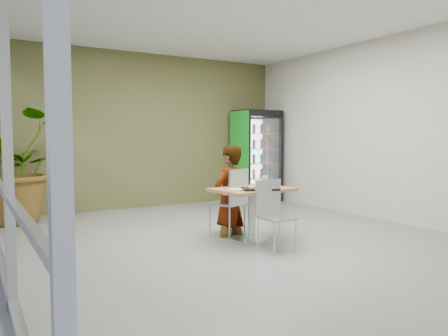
{
  "coord_description": "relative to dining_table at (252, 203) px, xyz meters",
  "views": [
    {
      "loc": [
        -3.29,
        -5.18,
        1.46
      ],
      "look_at": [
        0.03,
        0.44,
        1.0
      ],
      "focal_mm": 35.0,
      "sensor_mm": 36.0,
      "label": 1
    }
  ],
  "objects": [
    {
      "name": "room_envelope",
      "position": [
        -0.13,
        0.16,
        1.06
      ],
      "size": [
        6.0,
        7.0,
        3.2
      ],
      "primitive_type": null,
      "color": "beige",
      "rests_on": "ground"
    },
    {
      "name": "potted_plant",
      "position": [
        -2.71,
        3.2,
        0.43
      ],
      "size": [
        2.18,
        2.05,
        1.93
      ],
      "primitive_type": "imported",
      "rotation": [
        0.0,
        0.0,
        0.4
      ],
      "color": "#336327",
      "rests_on": "ground"
    },
    {
      "name": "beverage_fridge",
      "position": [
        2.28,
        3.17,
        0.5
      ],
      "size": [
        0.98,
        0.77,
        2.07
      ],
      "rotation": [
        0.0,
        0.0,
        0.05
      ],
      "color": "black",
      "rests_on": "ground"
    },
    {
      "name": "seated_woman",
      "position": [
        -0.07,
        0.5,
        -0.02
      ],
      "size": [
        0.71,
        0.58,
        1.64
      ],
      "primitive_type": "imported",
      "rotation": [
        0.0,
        0.0,
        3.5
      ],
      "color": "black",
      "rests_on": "ground"
    },
    {
      "name": "chair_far",
      "position": [
        -0.04,
        0.45,
        0.04
      ],
      "size": [
        0.57,
        0.57,
        0.99
      ],
      "rotation": [
        0.0,
        0.0,
        3.5
      ],
      "color": "#B8BBBD",
      "rests_on": "ground"
    },
    {
      "name": "napkin_stack",
      "position": [
        -0.35,
        -0.13,
        0.22
      ],
      "size": [
        0.23,
        0.23,
        0.02
      ],
      "primitive_type": "cube",
      "rotation": [
        0.0,
        0.0,
        0.63
      ],
      "color": "silver",
      "rests_on": "dining_table"
    },
    {
      "name": "soda_cup",
      "position": [
        0.21,
        -0.02,
        0.29
      ],
      "size": [
        0.09,
        0.09,
        0.16
      ],
      "color": "silver",
      "rests_on": "dining_table"
    },
    {
      "name": "dining_table",
      "position": [
        0.0,
        0.0,
        0.0
      ],
      "size": [
        1.14,
        0.85,
        0.75
      ],
      "rotation": [
        0.0,
        0.0,
        0.1
      ],
      "color": "#A76E47",
      "rests_on": "ground"
    },
    {
      "name": "chair_near",
      "position": [
        -0.02,
        -0.5,
        -0.01
      ],
      "size": [
        0.4,
        0.41,
        0.9
      ],
      "rotation": [
        0.0,
        0.0,
        0.01
      ],
      "color": "#B8BBBD",
      "rests_on": "ground"
    },
    {
      "name": "cafeteria_tray",
      "position": [
        -0.01,
        -0.21,
        0.23
      ],
      "size": [
        0.58,
        0.51,
        0.03
      ],
      "primitive_type": "cube",
      "rotation": [
        0.0,
        0.0,
        -0.41
      ],
      "color": "black",
      "rests_on": "dining_table"
    },
    {
      "name": "pizza_plate",
      "position": [
        0.03,
        0.06,
        0.23
      ],
      "size": [
        0.29,
        0.29,
        0.03
      ],
      "color": "silver",
      "rests_on": "dining_table"
    },
    {
      "name": "ground",
      "position": [
        -0.13,
        0.16,
        -0.54
      ],
      "size": [
        7.0,
        7.0,
        0.0
      ],
      "primitive_type": "plane",
      "color": "gray",
      "rests_on": "ground"
    }
  ]
}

